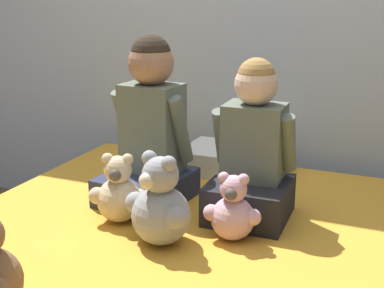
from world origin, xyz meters
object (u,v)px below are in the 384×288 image
at_px(teddy_bear_between_children, 159,206).
at_px(teddy_bear_held_by_left_child, 119,193).
at_px(teddy_bear_held_by_right_child, 233,212).
at_px(child_on_left, 150,131).
at_px(child_on_right, 253,153).
at_px(pillow_at_headboard, 236,161).

bearing_deg(teddy_bear_between_children, teddy_bear_held_by_left_child, 174.25).
distance_m(teddy_bear_held_by_left_child, teddy_bear_held_by_right_child, 0.44).
xyz_separation_m(child_on_left, child_on_right, (0.43, -0.01, -0.04)).
distance_m(child_on_right, teddy_bear_between_children, 0.42).
bearing_deg(child_on_left, pillow_at_headboard, 68.98).
bearing_deg(child_on_left, child_on_right, 4.07).
bearing_deg(child_on_right, child_on_left, 176.92).
height_order(teddy_bear_between_children, pillow_at_headboard, teddy_bear_between_children).
bearing_deg(teddy_bear_between_children, child_on_left, 140.24).
xyz_separation_m(child_on_right, teddy_bear_held_by_left_child, (-0.43, -0.25, -0.14)).
xyz_separation_m(teddy_bear_held_by_left_child, teddy_bear_between_children, (0.22, -0.10, 0.02)).
relative_size(teddy_bear_held_by_right_child, pillow_at_headboard, 0.50).
bearing_deg(child_on_left, teddy_bear_held_by_left_child, -85.39).
relative_size(child_on_left, teddy_bear_between_children, 2.09).
height_order(child_on_left, teddy_bear_held_by_left_child, child_on_left).
height_order(child_on_right, teddy_bear_held_by_right_child, child_on_right).
bearing_deg(pillow_at_headboard, child_on_right, -64.97).
relative_size(teddy_bear_between_children, pillow_at_headboard, 0.66).
height_order(child_on_left, teddy_bear_held_by_right_child, child_on_left).
xyz_separation_m(teddy_bear_held_by_left_child, teddy_bear_held_by_right_child, (0.44, 0.02, -0.01)).
bearing_deg(teddy_bear_held_by_left_child, child_on_left, 72.11).
bearing_deg(pillow_at_headboard, teddy_bear_held_by_left_child, -107.62).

